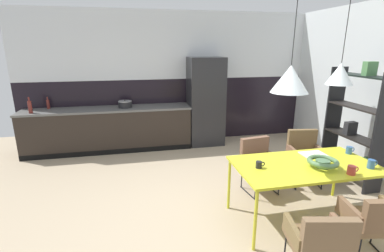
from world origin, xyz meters
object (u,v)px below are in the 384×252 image
object	(u,v)px
armchair_facing_counter	(304,150)
bottle_wine_green	(30,107)
dining_table	(305,168)
pendant_lamp_over_table_far	(340,74)
armchair_head_of_table	(321,239)
bottle_spice_small	(48,104)
refrigerator_column	(206,102)
cooking_pot	(125,104)
mug_short_terracotta	(349,150)
mug_white_ceramic	(371,164)
pendant_lamp_over_table_near	(290,79)
armchair_far_side	(377,218)
mug_wide_latte	(259,165)
fruit_bowl	(323,162)
open_book	(313,154)
armchair_by_stool	(258,159)
open_shelf_unit	(356,124)
mug_dark_espresso	(352,170)

from	to	relation	value
armchair_facing_counter	bottle_wine_green	bearing A→B (deg)	-15.21
dining_table	pendant_lamp_over_table_far	world-z (taller)	pendant_lamp_over_table_far
armchair_head_of_table	pendant_lamp_over_table_far	world-z (taller)	pendant_lamp_over_table_far
armchair_facing_counter	bottle_spice_small	size ratio (longest dim) A/B	3.48
refrigerator_column	cooking_pot	size ratio (longest dim) A/B	6.79
mug_short_terracotta	mug_white_ceramic	bearing A→B (deg)	-101.21
refrigerator_column	mug_short_terracotta	distance (m)	3.10
pendant_lamp_over_table_near	armchair_far_side	bearing A→B (deg)	-51.96
armchair_facing_counter	mug_short_terracotta	xyz separation A→B (m)	(0.16, -0.71, 0.26)
mug_wide_latte	fruit_bowl	bearing A→B (deg)	-9.84
armchair_far_side	open_book	size ratio (longest dim) A/B	2.47
dining_table	pendant_lamp_over_table_near	size ratio (longest dim) A/B	1.45
armchair_head_of_table	open_book	world-z (taller)	armchair_head_of_table
armchair_by_stool	armchair_far_side	distance (m)	1.71
armchair_facing_counter	mug_short_terracotta	distance (m)	0.78
armchair_far_side	open_book	world-z (taller)	armchair_far_side
open_book	open_shelf_unit	world-z (taller)	open_shelf_unit
refrigerator_column	mug_white_ceramic	world-z (taller)	refrigerator_column
armchair_by_stool	open_book	xyz separation A→B (m)	(0.48, -0.58, 0.26)
mug_wide_latte	mug_dark_espresso	size ratio (longest dim) A/B	0.84
armchair_by_stool	cooking_pot	distance (m)	2.98
mug_wide_latte	open_shelf_unit	distance (m)	2.16
open_shelf_unit	armchair_facing_counter	bearing A→B (deg)	-95.54
open_shelf_unit	armchair_by_stool	bearing A→B (deg)	-90.04
dining_table	pendant_lamp_over_table_near	xyz separation A→B (m)	(-0.34, -0.05, 1.07)
armchair_by_stool	fruit_bowl	bearing A→B (deg)	102.25
bottle_spice_small	mug_dark_espresso	bearing A→B (deg)	-42.09
mug_white_ceramic	armchair_head_of_table	bearing A→B (deg)	-148.25
bottle_wine_green	open_shelf_unit	bearing A→B (deg)	-21.35
mug_wide_latte	armchair_far_side	bearing A→B (deg)	-44.26
open_book	bottle_spice_small	size ratio (longest dim) A/B	1.29
armchair_head_of_table	mug_wide_latte	world-z (taller)	mug_wide_latte
armchair_by_stool	mug_white_ceramic	size ratio (longest dim) A/B	6.29
open_shelf_unit	cooking_pot	bearing A→B (deg)	-122.03
mug_wide_latte	bottle_wine_green	size ratio (longest dim) A/B	0.36
cooking_pot	armchair_facing_counter	bearing A→B (deg)	-37.92
refrigerator_column	mug_wide_latte	size ratio (longest dim) A/B	16.91
armchair_far_side	cooking_pot	distance (m)	4.57
armchair_far_side	cooking_pot	world-z (taller)	cooking_pot
armchair_far_side	pendant_lamp_over_table_far	bearing A→B (deg)	95.26
refrigerator_column	mug_wide_latte	world-z (taller)	refrigerator_column
armchair_by_stool	armchair_facing_counter	size ratio (longest dim) A/B	0.94
dining_table	pendant_lamp_over_table_far	bearing A→B (deg)	7.54
bottle_wine_green	armchair_far_side	bearing A→B (deg)	-41.84
armchair_far_side	pendant_lamp_over_table_far	size ratio (longest dim) A/B	0.69
bottle_wine_green	pendant_lamp_over_table_far	size ratio (longest dim) A/B	0.28
cooking_pot	dining_table	bearing A→B (deg)	-54.88
armchair_by_stool	open_book	world-z (taller)	armchair_by_stool
dining_table	bottle_spice_small	distance (m)	4.90
pendant_lamp_over_table_far	mug_dark_espresso	bearing A→B (deg)	-90.46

